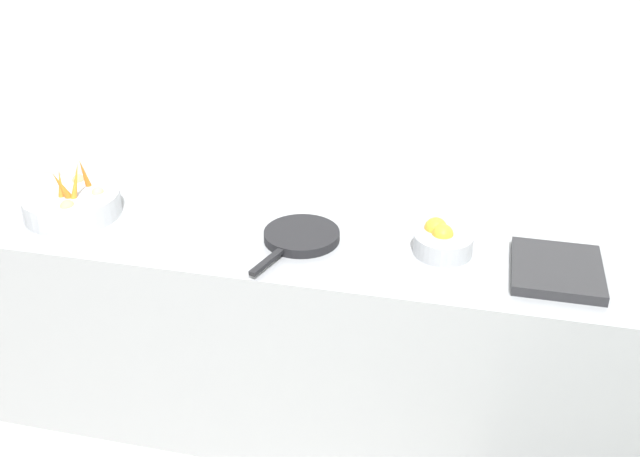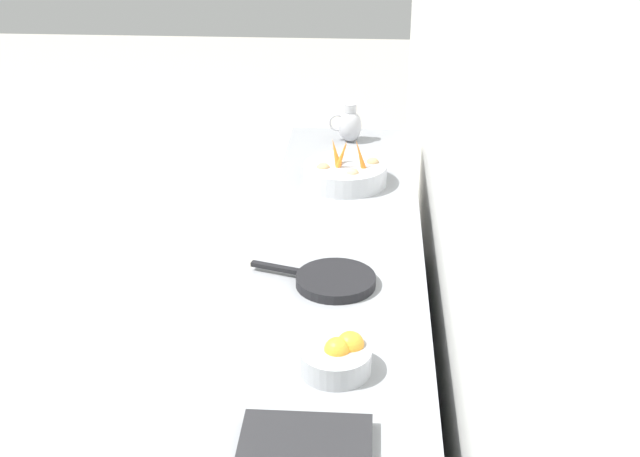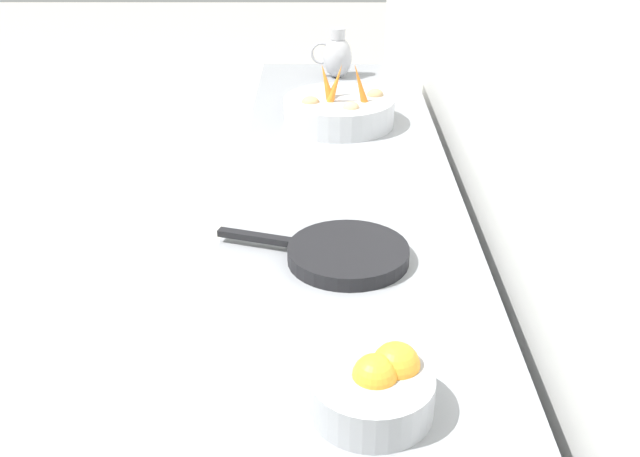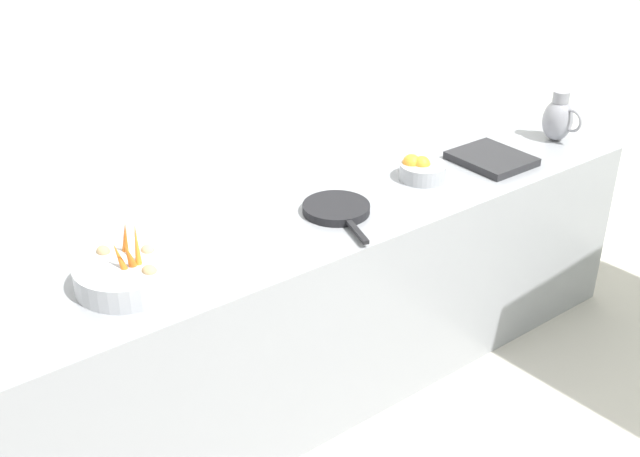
{
  "view_description": "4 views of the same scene",
  "coord_description": "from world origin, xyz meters",
  "px_view_note": "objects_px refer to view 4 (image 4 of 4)",
  "views": [
    {
      "loc": [
        0.78,
        0.41,
        2.22
      ],
      "look_at": [
        -1.44,
        -0.1,
        0.97
      ],
      "focal_mm": 41.64,
      "sensor_mm": 36.0,
      "label": 1
    },
    {
      "loc": [
        -1.63,
        2.38,
        2.33
      ],
      "look_at": [
        -1.46,
        -0.24,
        1.06
      ],
      "focal_mm": 47.58,
      "sensor_mm": 36.0,
      "label": 2
    },
    {
      "loc": [
        -1.46,
        1.33,
        1.75
      ],
      "look_at": [
        -1.46,
        -0.22,
        0.94
      ],
      "focal_mm": 42.72,
      "sensor_mm": 36.0,
      "label": 3
    },
    {
      "loc": [
        0.71,
        -1.96,
        2.33
      ],
      "look_at": [
        -1.34,
        -0.41,
        0.95
      ],
      "focal_mm": 43.56,
      "sensor_mm": 36.0,
      "label": 4
    }
  ],
  "objects_px": {
    "orange_bowl": "(421,170)",
    "metal_pitcher_tall": "(558,119)",
    "vegetable_colander": "(128,273)",
    "skillet_on_counter": "(337,209)"
  },
  "relations": [
    {
      "from": "metal_pitcher_tall",
      "to": "skillet_on_counter",
      "type": "bearing_deg",
      "value": -91.46
    },
    {
      "from": "vegetable_colander",
      "to": "skillet_on_counter",
      "type": "height_order",
      "value": "vegetable_colander"
    },
    {
      "from": "orange_bowl",
      "to": "metal_pitcher_tall",
      "type": "xyz_separation_m",
      "value": [
        0.07,
        0.86,
        0.07
      ]
    },
    {
      "from": "orange_bowl",
      "to": "metal_pitcher_tall",
      "type": "relative_size",
      "value": 0.83
    },
    {
      "from": "orange_bowl",
      "to": "skillet_on_counter",
      "type": "height_order",
      "value": "orange_bowl"
    },
    {
      "from": "vegetable_colander",
      "to": "metal_pitcher_tall",
      "type": "relative_size",
      "value": 1.46
    },
    {
      "from": "vegetable_colander",
      "to": "skillet_on_counter",
      "type": "distance_m",
      "value": 0.92
    },
    {
      "from": "vegetable_colander",
      "to": "orange_bowl",
      "type": "xyz_separation_m",
      "value": [
        -0.03,
        1.43,
        -0.0
      ]
    },
    {
      "from": "vegetable_colander",
      "to": "metal_pitcher_tall",
      "type": "bearing_deg",
      "value": 89.06
    },
    {
      "from": "vegetable_colander",
      "to": "orange_bowl",
      "type": "bearing_deg",
      "value": 91.3
    }
  ]
}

